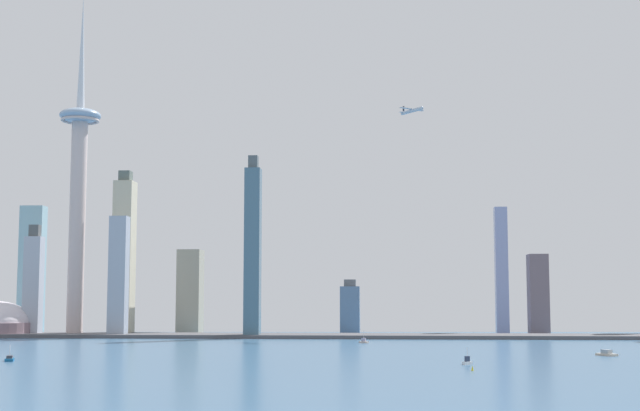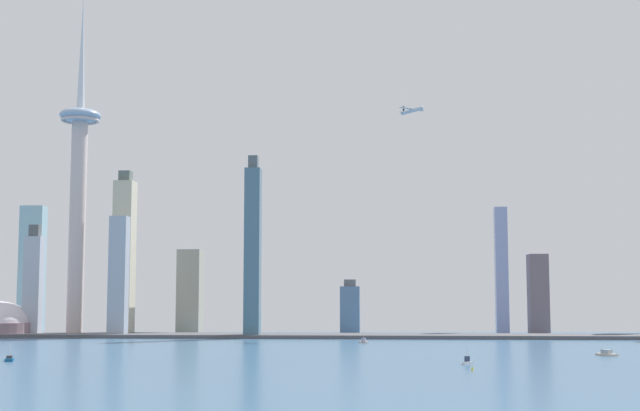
# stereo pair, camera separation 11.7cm
# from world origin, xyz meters

# --- Properties ---
(ground_plane) EXTENTS (6000.00, 6000.00, 0.00)m
(ground_plane) POSITION_xyz_m (0.00, 0.00, 0.00)
(ground_plane) COLOR #3A6185
(waterfront_pier) EXTENTS (940.45, 68.31, 3.28)m
(waterfront_pier) POSITION_xyz_m (0.00, 438.86, 1.64)
(waterfront_pier) COLOR #525055
(waterfront_pier) RESTS_ON ground
(observation_tower) EXTENTS (40.79, 40.79, 343.04)m
(observation_tower) POSITION_xyz_m (-215.69, 453.68, 157.08)
(observation_tower) COLOR beige
(observation_tower) RESTS_ON ground
(skyscraper_2) EXTENTS (16.53, 14.75, 114.68)m
(skyscraper_2) POSITION_xyz_m (-166.78, 432.64, 57.34)
(skyscraper_2) COLOR #9DA9BB
(skyscraper_2) RESTS_ON ground
(skyscraper_4) EXTENTS (24.75, 16.08, 134.76)m
(skyscraper_4) POSITION_xyz_m (-287.41, 522.59, 67.38)
(skyscraper_4) COLOR #86AEB9
(skyscraper_4) RESTS_ON ground
(skyscraper_5) EXTENTS (20.33, 20.84, 56.40)m
(skyscraper_5) POSITION_xyz_m (49.31, 539.22, 26.02)
(skyscraper_5) COLOR slate
(skyscraper_5) RESTS_ON ground
(skyscraper_6) EXTENTS (18.89, 21.36, 163.52)m
(skyscraper_6) POSITION_xyz_m (-172.60, 468.55, 78.51)
(skyscraper_6) COLOR beige
(skyscraper_6) RESTS_ON ground
(skyscraper_7) EXTENTS (19.33, 23.97, 82.19)m
(skyscraper_7) POSITION_xyz_m (243.71, 538.50, 41.10)
(skyscraper_7) COLOR slate
(skyscraper_7) RESTS_ON ground
(skyscraper_8) EXTENTS (12.79, 12.84, 131.19)m
(skyscraper_8) POSITION_xyz_m (206.26, 534.93, 65.59)
(skyscraper_8) COLOR #8C96C3
(skyscraper_8) RESTS_ON ground
(skyscraper_9) EXTENTS (14.38, 16.49, 169.76)m
(skyscraper_9) POSITION_xyz_m (-36.56, 420.85, 81.16)
(skyscraper_9) COLOR #43667A
(skyscraper_9) RESTS_ON ground
(skyscraper_10) EXTENTS (16.34, 13.43, 108.18)m
(skyscraper_10) POSITION_xyz_m (-255.31, 446.62, 50.55)
(skyscraper_10) COLOR #AAAFBC
(skyscraper_10) RESTS_ON ground
(skyscraper_12) EXTENTS (23.55, 26.93, 86.70)m
(skyscraper_12) POSITION_xyz_m (-114.64, 511.64, 43.35)
(skyscraper_12) COLOR gray
(skyscraper_12) RESTS_ON ground
(boat_0) EXTENTS (11.90, 15.72, 3.87)m
(boat_0) POSITION_xyz_m (224.56, 170.66, 1.38)
(boat_0) COLOR beige
(boat_0) RESTS_ON ground
(boat_1) EXTENTS (8.08, 6.60, 9.92)m
(boat_1) POSITION_xyz_m (68.38, 332.03, 1.45)
(boat_1) COLOR beige
(boat_1) RESTS_ON ground
(boat_2) EXTENTS (6.10, 6.24, 9.26)m
(boat_2) POSITION_xyz_m (130.20, 83.58, 1.68)
(boat_2) COLOR white
(boat_2) RESTS_ON ground
(boat_3) EXTENTS (8.45, 13.69, 9.47)m
(boat_3) POSITION_xyz_m (-128.56, 94.93, 1.16)
(boat_3) COLOR #135382
(boat_3) RESTS_ON ground
(channel_buoy_0) EXTENTS (1.24, 1.24, 2.56)m
(channel_buoy_0) POSITION_xyz_m (128.95, 41.47, 1.28)
(channel_buoy_0) COLOR yellow
(channel_buoy_0) RESTS_ON ground
(airplane) EXTENTS (24.67, 27.60, 8.57)m
(airplane) POSITION_xyz_m (114.14, 463.17, 220.07)
(airplane) COLOR #AEBACA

